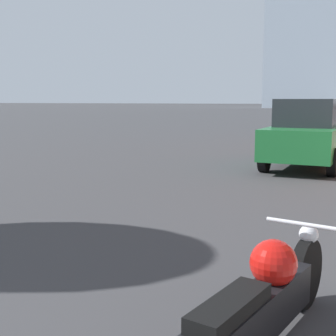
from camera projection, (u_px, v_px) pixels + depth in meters
motorcycle at (257, 307)px, 3.10m from camera, size 0.92×2.62×0.77m
parked_car_green at (307, 134)px, 12.00m from camera, size 2.04×4.16×1.75m
parked_car_silver at (320, 118)px, 22.33m from camera, size 2.24×4.05×1.71m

